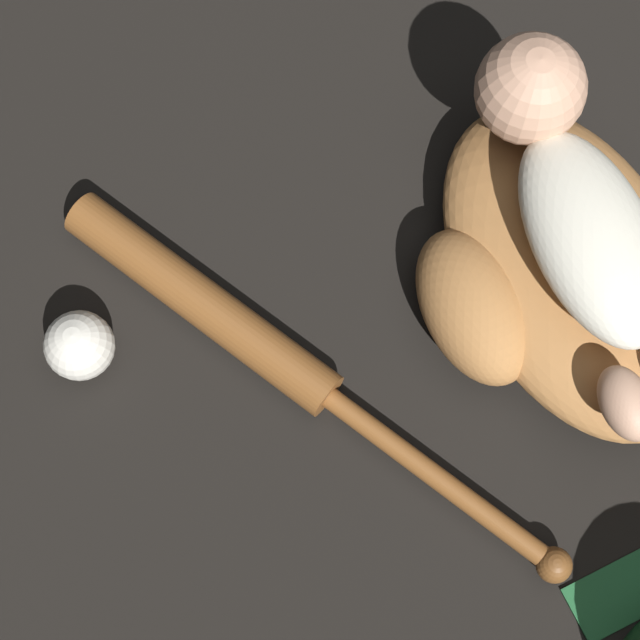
# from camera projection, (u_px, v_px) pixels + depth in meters

# --- Properties ---
(ground_plane) EXTENTS (6.00, 6.00, 0.00)m
(ground_plane) POSITION_uv_depth(u_px,v_px,m) (577.00, 339.00, 1.08)
(ground_plane) COLOR black
(baseball_glove) EXTENTS (0.40, 0.30, 0.09)m
(baseball_glove) POSITION_uv_depth(u_px,v_px,m) (556.00, 274.00, 1.06)
(baseball_glove) COLOR #A8703D
(baseball_glove) RESTS_ON ground
(baby_figure) EXTENTS (0.40, 0.17, 0.11)m
(baby_figure) POSITION_uv_depth(u_px,v_px,m) (575.00, 196.00, 0.99)
(baby_figure) COLOR silver
(baby_figure) RESTS_ON baseball_glove
(baseball_bat) EXTENTS (0.57, 0.26, 0.05)m
(baseball_bat) POSITION_uv_depth(u_px,v_px,m) (247.00, 336.00, 1.06)
(baseball_bat) COLOR brown
(baseball_bat) RESTS_ON ground
(baseball) EXTENTS (0.07, 0.07, 0.07)m
(baseball) POSITION_uv_depth(u_px,v_px,m) (79.00, 345.00, 1.05)
(baseball) COLOR silver
(baseball) RESTS_ON ground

